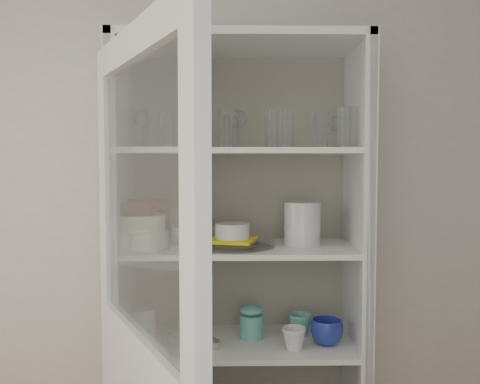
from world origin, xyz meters
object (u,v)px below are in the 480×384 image
at_px(cream_bowl, 138,223).
at_px(mug_white, 294,339).
at_px(mug_teal, 300,325).
at_px(terracotta_bowl, 138,207).
at_px(plate_stack_front, 138,240).
at_px(pantry_cabinet, 240,316).
at_px(grey_bowl_stack, 302,224).
at_px(goblet_0, 143,127).
at_px(yellow_trivet, 232,240).
at_px(goblet_2, 238,128).
at_px(white_ramekin, 232,231).
at_px(plate_stack_back, 194,234).
at_px(white_canister, 144,322).
at_px(goblet_3, 335,131).
at_px(glass_platter, 232,244).
at_px(teal_jar, 251,324).
at_px(goblet_1, 230,130).
at_px(mug_blue, 327,332).
at_px(measuring_cups, 202,343).

bearing_deg(cream_bowl, mug_white, -4.89).
bearing_deg(mug_teal, terracotta_bowl, -159.97).
bearing_deg(plate_stack_front, pantry_cabinet, 17.60).
bearing_deg(grey_bowl_stack, terracotta_bowl, -174.72).
relative_size(goblet_0, cream_bowl, 0.86).
height_order(cream_bowl, yellow_trivet, cream_bowl).
bearing_deg(goblet_2, white_ramekin, -100.19).
height_order(plate_stack_back, white_canister, plate_stack_back).
bearing_deg(white_canister, terracotta_bowl, -90.00).
distance_m(plate_stack_back, terracotta_bowl, 0.30).
height_order(plate_stack_front, white_canister, plate_stack_front).
bearing_deg(white_ramekin, goblet_0, 164.57).
height_order(terracotta_bowl, white_ramekin, terracotta_bowl).
bearing_deg(goblet_2, goblet_3, -1.41).
distance_m(glass_platter, mug_white, 0.45).
distance_m(cream_bowl, white_ramekin, 0.38).
height_order(yellow_trivet, mug_white, yellow_trivet).
height_order(glass_platter, mug_white, glass_platter).
bearing_deg(mug_teal, glass_platter, -155.23).
xyz_separation_m(goblet_3, cream_bowl, (-0.82, -0.16, -0.37)).
relative_size(pantry_cabinet, goblet_0, 11.23).
bearing_deg(mug_white, teal_jar, 163.75).
bearing_deg(cream_bowl, goblet_1, 25.91).
relative_size(pantry_cabinet, white_ramekin, 14.68).
bearing_deg(terracotta_bowl, goblet_1, 25.91).
bearing_deg(white_canister, goblet_0, 90.00).
bearing_deg(terracotta_bowl, mug_blue, 0.33).
bearing_deg(goblet_1, mug_blue, -24.06).
xyz_separation_m(mug_white, teal_jar, (-0.16, 0.14, 0.01)).
xyz_separation_m(goblet_1, teal_jar, (0.09, -0.09, -0.82)).
xyz_separation_m(goblet_1, glass_platter, (0.01, -0.14, -0.47)).
bearing_deg(mug_teal, white_canister, -169.79).
bearing_deg(goblet_3, measuring_cups, -161.30).
relative_size(goblet_2, mug_teal, 1.86).
height_order(goblet_0, yellow_trivet, goblet_0).
xyz_separation_m(goblet_0, mug_blue, (0.76, -0.14, -0.84)).
xyz_separation_m(white_ramekin, mug_teal, (0.29, 0.08, -0.42)).
height_order(pantry_cabinet, teal_jar, pantry_cabinet).
height_order(plate_stack_back, cream_bowl, cream_bowl).
xyz_separation_m(grey_bowl_stack, white_canister, (-0.67, 0.05, -0.43)).
height_order(goblet_2, white_ramekin, goblet_2).
relative_size(mug_blue, white_canister, 1.09).
bearing_deg(measuring_cups, teal_jar, 29.85).
height_order(mug_blue, mug_white, mug_blue).
height_order(pantry_cabinet, plate_stack_front, pantry_cabinet).
height_order(goblet_1, yellow_trivet, goblet_1).
distance_m(yellow_trivet, white_canister, 0.53).
relative_size(plate_stack_front, yellow_trivet, 1.35).
height_order(pantry_cabinet, white_canister, pantry_cabinet).
bearing_deg(mug_white, mug_blue, 46.28).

